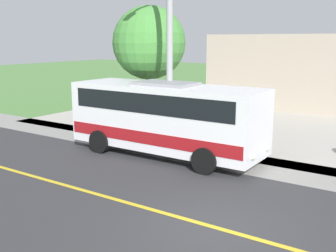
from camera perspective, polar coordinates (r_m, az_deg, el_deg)
ground_plane at (r=9.95m, az=6.65°, el=-13.96°), size 120.00×120.00×0.00m
road_surface at (r=9.95m, az=6.65°, el=-13.94°), size 8.00×100.00×0.01m
sidewalk at (r=14.46m, az=16.22°, el=-5.96°), size 2.40×100.00×0.01m
road_centre_line at (r=9.94m, az=6.66°, el=-13.91°), size 0.16×100.00×0.00m
shuttle_bus_front at (r=15.33m, az=-0.31°, el=1.50°), size 2.60×7.63×2.81m
street_light_pole at (r=15.52m, az=-0.03°, el=12.90°), size 1.97×0.24×8.35m
tree_curbside at (r=19.15m, az=-2.67°, el=11.48°), size 3.37×3.37×5.89m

